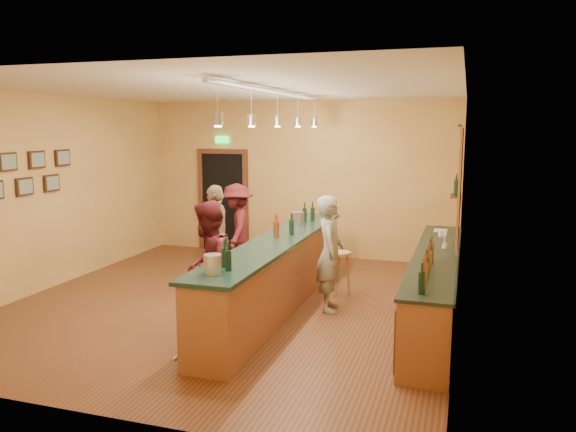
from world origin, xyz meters
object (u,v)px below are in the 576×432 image
(bar_stool, at_px, (340,261))
(customer_b, at_px, (216,237))
(back_counter, at_px, (435,286))
(customer_c, at_px, (237,228))
(tasting_bar, at_px, (278,268))
(bartender, at_px, (330,253))
(customer_a, at_px, (208,267))

(bar_stool, bearing_deg, customer_b, -174.47)
(back_counter, bearing_deg, customer_c, 155.82)
(tasting_bar, distance_m, bartender, 0.80)
(tasting_bar, bearing_deg, customer_c, 127.84)
(customer_b, height_order, bar_stool, customer_b)
(back_counter, relative_size, bartender, 2.69)
(customer_b, bearing_deg, tasting_bar, 39.17)
(bartender, distance_m, bar_stool, 0.81)
(back_counter, bearing_deg, bartender, -179.34)
(customer_b, bearing_deg, customer_c, 162.91)
(tasting_bar, height_order, bartender, bartender)
(tasting_bar, height_order, bar_stool, tasting_bar)
(tasting_bar, height_order, customer_c, customer_c)
(tasting_bar, distance_m, customer_c, 2.32)
(customer_a, height_order, bar_stool, customer_a)
(back_counter, height_order, bar_stool, back_counter)
(tasting_bar, xyz_separation_m, customer_a, (-0.55, -1.19, 0.26))
(back_counter, distance_m, customer_c, 4.03)
(bartender, relative_size, customer_c, 1.03)
(customer_c, bearing_deg, bar_stool, 49.51)
(back_counter, relative_size, customer_b, 2.63)
(tasting_bar, distance_m, customer_a, 1.34)
(bartender, xyz_separation_m, customer_a, (-1.30, -1.36, 0.02))
(back_counter, xyz_separation_m, customer_b, (-3.57, 0.54, 0.38))
(customer_c, bearing_deg, customer_a, -1.70)
(bartender, bearing_deg, back_counter, -102.71)
(tasting_bar, bearing_deg, bartender, 12.34)
(tasting_bar, height_order, customer_a, customer_a)
(customer_b, xyz_separation_m, customer_c, (-0.10, 1.10, -0.05))
(customer_c, height_order, bar_stool, customer_c)
(customer_a, xyz_separation_m, customer_b, (-0.77, 1.92, 0.00))
(tasting_bar, xyz_separation_m, customer_c, (-1.42, 1.83, 0.21))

